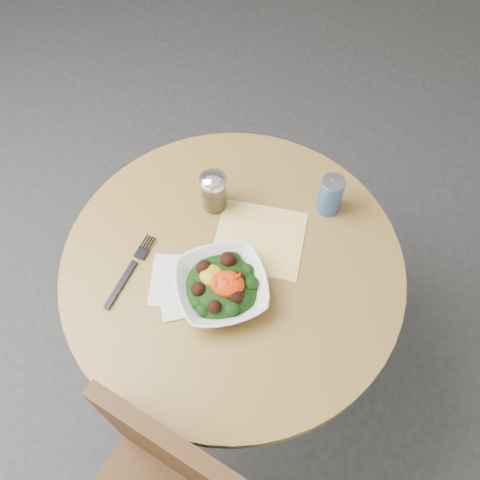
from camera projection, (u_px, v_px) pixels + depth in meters
The scene contains 8 objects.
ground at pixel (235, 356), 2.04m from camera, with size 6.00×6.00×0.00m, color #2E2E30.
table at pixel (233, 295), 1.56m from camera, with size 0.90×0.90×0.75m.
cloth_napkin at pixel (259, 239), 1.43m from camera, with size 0.23×0.21×0.00m, color yellow.
paper_napkins at pixel (184, 285), 1.36m from camera, with size 0.20×0.20×0.00m.
salad_bowl at pixel (222, 286), 1.32m from camera, with size 0.29×0.29×0.09m.
fork at pixel (131, 268), 1.38m from camera, with size 0.09×0.22×0.00m.
spice_shaker at pixel (214, 191), 1.43m from camera, with size 0.07×0.07×0.13m.
beverage_can at pixel (331, 195), 1.43m from camera, with size 0.06×0.06×0.12m.
Camera 1 is at (0.09, -0.64, 1.98)m, focal length 40.00 mm.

